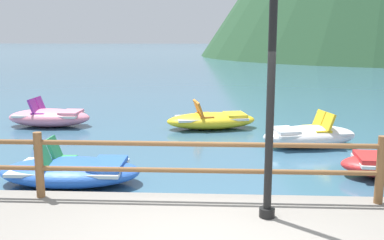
{
  "coord_description": "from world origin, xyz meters",
  "views": [
    {
      "loc": [
        0.12,
        -4.56,
        2.69
      ],
      "look_at": [
        -0.38,
        5.0,
        0.9
      ],
      "focal_mm": 42.59,
      "sensor_mm": 36.0,
      "label": 1
    }
  ],
  "objects_px": {
    "pedal_boat_2": "(212,120)",
    "pedal_boat_1": "(71,171)",
    "lamp_post": "(274,1)",
    "pedal_boat_4": "(309,135)",
    "pedal_boat_5": "(50,117)"
  },
  "relations": [
    {
      "from": "pedal_boat_2",
      "to": "pedal_boat_1",
      "type": "bearing_deg",
      "value": -116.05
    },
    {
      "from": "pedal_boat_4",
      "to": "pedal_boat_5",
      "type": "height_order",
      "value": "pedal_boat_5"
    },
    {
      "from": "pedal_boat_1",
      "to": "pedal_boat_4",
      "type": "xyz_separation_m",
      "value": [
        4.93,
        3.13,
        0.03
      ]
    },
    {
      "from": "pedal_boat_2",
      "to": "pedal_boat_4",
      "type": "xyz_separation_m",
      "value": [
        2.4,
        -2.03,
        0.02
      ]
    },
    {
      "from": "pedal_boat_4",
      "to": "pedal_boat_5",
      "type": "bearing_deg",
      "value": 163.71
    },
    {
      "from": "lamp_post",
      "to": "pedal_boat_4",
      "type": "bearing_deg",
      "value": 73.46
    },
    {
      "from": "pedal_boat_2",
      "to": "pedal_boat_4",
      "type": "relative_size",
      "value": 1.09
    },
    {
      "from": "lamp_post",
      "to": "pedal_boat_1",
      "type": "bearing_deg",
      "value": 144.57
    },
    {
      "from": "pedal_boat_2",
      "to": "pedal_boat_4",
      "type": "height_order",
      "value": "pedal_boat_4"
    },
    {
      "from": "pedal_boat_1",
      "to": "pedal_boat_2",
      "type": "height_order",
      "value": "pedal_boat_2"
    },
    {
      "from": "pedal_boat_1",
      "to": "pedal_boat_5",
      "type": "height_order",
      "value": "pedal_boat_5"
    },
    {
      "from": "pedal_boat_2",
      "to": "lamp_post",
      "type": "bearing_deg",
      "value": -84.09
    },
    {
      "from": "lamp_post",
      "to": "pedal_boat_4",
      "type": "xyz_separation_m",
      "value": [
        1.63,
        5.48,
        -2.81
      ]
    },
    {
      "from": "pedal_boat_1",
      "to": "pedal_boat_2",
      "type": "bearing_deg",
      "value": 63.95
    },
    {
      "from": "lamp_post",
      "to": "pedal_boat_1",
      "type": "xyz_separation_m",
      "value": [
        -3.3,
        2.35,
        -2.84
      ]
    }
  ]
}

